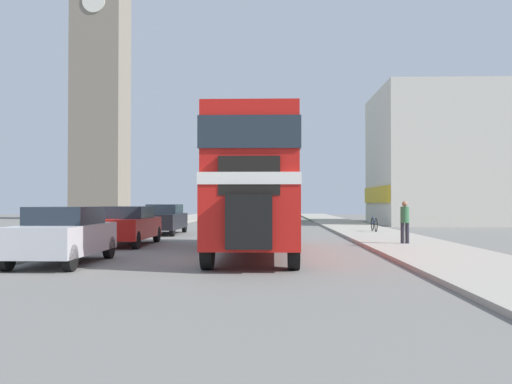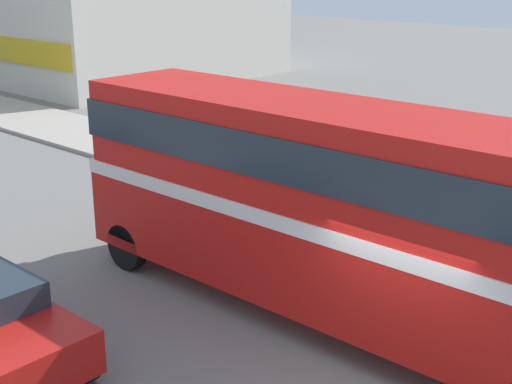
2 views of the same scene
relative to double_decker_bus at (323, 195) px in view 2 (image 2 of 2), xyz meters
name	(u,v)px [view 2 (image 2 of 2)]	position (x,y,z in m)	size (l,w,h in m)	color
double_decker_bus	(323,195)	(0.00, 0.00, 0.00)	(2.39, 10.82, 4.02)	red
pedestrian_walking	(357,174)	(5.39, 2.88, -1.39)	(0.31, 0.31, 1.56)	#282833
bicycle_on_pavement	(154,138)	(5.82, 11.62, -1.91)	(0.05, 1.76, 0.78)	black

